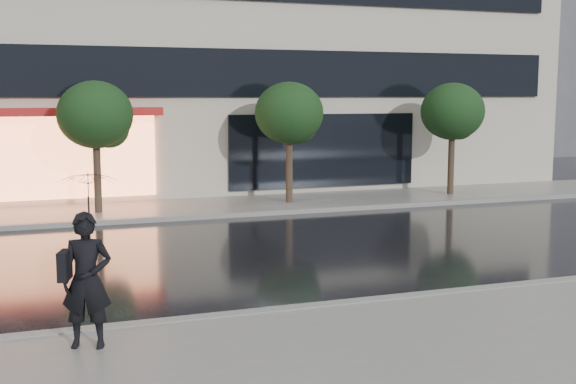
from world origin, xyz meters
name	(u,v)px	position (x,y,z in m)	size (l,w,h in m)	color
ground	(317,294)	(0.00, 0.00, 0.00)	(120.00, 120.00, 0.00)	black
sidewalk_near	(403,351)	(0.00, -3.25, 0.06)	(60.00, 4.50, 0.12)	slate
sidewalk_far	(196,208)	(0.00, 10.25, 0.06)	(60.00, 3.50, 0.12)	slate
curb_near	(339,306)	(0.00, -1.00, 0.07)	(60.00, 0.25, 0.14)	gray
curb_far	(209,216)	(0.00, 8.50, 0.07)	(60.00, 0.25, 0.14)	gray
bg_building_right	(531,25)	(26.00, 28.00, 8.00)	(12.00, 12.00, 16.00)	#4C4C54
tree_mid_west	(97,117)	(-2.94, 10.03, 2.92)	(2.20, 2.20, 3.99)	#33261C
tree_mid_east	(291,115)	(3.06, 10.03, 2.92)	(2.20, 2.20, 3.99)	#33261C
tree_far_east	(454,114)	(9.06, 10.03, 2.92)	(2.20, 2.20, 3.99)	#33261C
pedestrian_with_umbrella	(87,243)	(-4.08, -1.80, 1.58)	(1.02, 1.03, 2.44)	black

